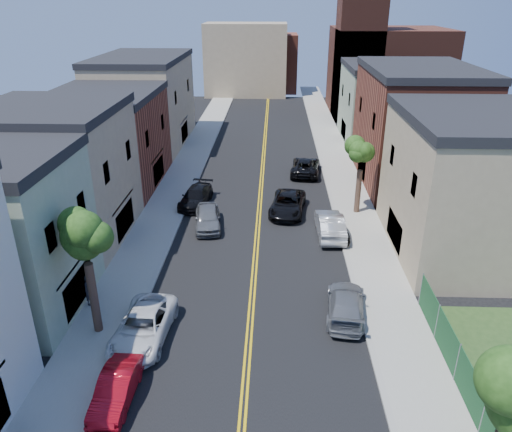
# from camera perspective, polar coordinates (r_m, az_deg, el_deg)

# --- Properties ---
(sidewalk_left) EXTENTS (3.20, 100.00, 0.15)m
(sidewalk_left) POSITION_cam_1_polar(r_m,az_deg,el_deg) (50.04, -8.38, 5.35)
(sidewalk_left) COLOR gray
(sidewalk_left) RESTS_ON ground
(sidewalk_right) EXTENTS (3.20, 100.00, 0.15)m
(sidewalk_right) POSITION_cam_1_polar(r_m,az_deg,el_deg) (49.67, 9.93, 5.10)
(sidewalk_right) COLOR gray
(sidewalk_right) RESTS_ON ground
(curb_left) EXTENTS (0.30, 100.00, 0.15)m
(curb_left) POSITION_cam_1_polar(r_m,az_deg,el_deg) (49.75, -6.39, 5.35)
(curb_left) COLOR gray
(curb_left) RESTS_ON ground
(curb_right) EXTENTS (0.30, 100.00, 0.15)m
(curb_right) POSITION_cam_1_polar(r_m,az_deg,el_deg) (49.47, 7.91, 5.15)
(curb_right) COLOR gray
(curb_right) RESTS_ON ground
(bldg_left_tan_near) EXTENTS (9.00, 10.00, 9.00)m
(bldg_left_tan_near) POSITION_cam_1_polar(r_m,az_deg,el_deg) (36.85, -22.27, 4.09)
(bldg_left_tan_near) COLOR #998466
(bldg_left_tan_near) RESTS_ON ground
(bldg_left_brick) EXTENTS (9.00, 12.00, 8.00)m
(bldg_left_brick) POSITION_cam_1_polar(r_m,az_deg,el_deg) (46.74, -16.98, 8.23)
(bldg_left_brick) COLOR brown
(bldg_left_brick) RESTS_ON ground
(bldg_left_tan_far) EXTENTS (9.00, 16.00, 9.50)m
(bldg_left_tan_far) POSITION_cam_1_polar(r_m,az_deg,el_deg) (59.61, -12.89, 12.72)
(bldg_left_tan_far) COLOR #998466
(bldg_left_tan_far) RESTS_ON ground
(bldg_right_tan) EXTENTS (9.00, 12.00, 9.00)m
(bldg_right_tan) POSITION_cam_1_polar(r_m,az_deg,el_deg) (35.10, 23.57, 2.90)
(bldg_right_tan) COLOR #998466
(bldg_right_tan) RESTS_ON ground
(bldg_right_brick) EXTENTS (9.00, 14.00, 10.00)m
(bldg_right_brick) POSITION_cam_1_polar(r_m,az_deg,el_deg) (47.66, 18.04, 9.65)
(bldg_right_brick) COLOR brown
(bldg_right_brick) RESTS_ON ground
(bldg_right_palegrn) EXTENTS (9.00, 12.00, 8.50)m
(bldg_right_palegrn) POSITION_cam_1_polar(r_m,az_deg,el_deg) (61.09, 14.64, 12.34)
(bldg_right_palegrn) COLOR gray
(bldg_right_palegrn) RESTS_ON ground
(church) EXTENTS (16.20, 14.20, 22.60)m
(church) POSITION_cam_1_polar(r_m,az_deg,el_deg) (75.67, 14.38, 16.86)
(church) COLOR #4C2319
(church) RESTS_ON ground
(backdrop_left) EXTENTS (14.00, 8.00, 12.00)m
(backdrop_left) POSITION_cam_1_polar(r_m,az_deg,el_deg) (89.25, -1.19, 17.79)
(backdrop_left) COLOR #998466
(backdrop_left) RESTS_ON ground
(backdrop_center) EXTENTS (10.00, 8.00, 10.00)m
(backdrop_center) POSITION_cam_1_polar(r_m,az_deg,el_deg) (93.20, 1.54, 17.44)
(backdrop_center) COLOR brown
(backdrop_center) RESTS_ON ground
(fence_right) EXTENTS (0.04, 15.00, 1.90)m
(fence_right) POSITION_cam_1_polar(r_m,az_deg,el_deg) (23.49, 23.64, -17.88)
(fence_right) COLOR #143F1E
(fence_right) RESTS_ON sidewalk_right
(tree_left_mid) EXTENTS (5.20, 5.20, 9.29)m
(tree_left_mid) POSITION_cam_1_polar(r_m,az_deg,el_deg) (24.36, -19.73, -0.21)
(tree_left_mid) COLOR #3D281E
(tree_left_mid) RESTS_ON sidewalk_left
(tree_right_far) EXTENTS (4.40, 4.40, 8.03)m
(tree_right_far) POSITION_cam_1_polar(r_m,az_deg,el_deg) (38.57, 12.35, 8.18)
(tree_right_far) COLOR #3D281E
(tree_right_far) RESTS_ON sidewalk_right
(red_sedan) EXTENTS (1.47, 4.04, 1.32)m
(red_sedan) POSITION_cam_1_polar(r_m,az_deg,el_deg) (23.10, -16.01, -18.82)
(red_sedan) COLOR #A80B17
(red_sedan) RESTS_ON ground
(white_pickup) EXTENTS (2.82, 5.58, 1.51)m
(white_pickup) POSITION_cam_1_polar(r_m,az_deg,el_deg) (26.09, -13.03, -12.46)
(white_pickup) COLOR silver
(white_pickup) RESTS_ON ground
(grey_car_left) EXTENTS (2.54, 4.94, 1.61)m
(grey_car_left) POSITION_cam_1_polar(r_m,az_deg,el_deg) (37.09, -5.67, -0.19)
(grey_car_left) COLOR #5B5E63
(grey_car_left) RESTS_ON ground
(black_car_left) EXTENTS (2.72, 5.32, 1.48)m
(black_car_left) POSITION_cam_1_polar(r_m,az_deg,el_deg) (41.30, -7.03, 2.27)
(black_car_left) COLOR black
(black_car_left) RESTS_ON ground
(grey_car_right) EXTENTS (2.66, 5.21, 1.45)m
(grey_car_right) POSITION_cam_1_polar(r_m,az_deg,el_deg) (27.57, 10.45, -10.07)
(grey_car_right) COLOR slate
(grey_car_right) RESTS_ON ground
(black_car_right) EXTENTS (2.31, 4.85, 1.60)m
(black_car_right) POSITION_cam_1_polar(r_m,az_deg,el_deg) (36.09, 8.92, -1.10)
(black_car_right) COLOR black
(black_car_right) RESTS_ON ground
(silver_car_right) EXTENTS (1.96, 5.26, 1.72)m
(silver_car_right) POSITION_cam_1_polar(r_m,az_deg,el_deg) (36.06, 8.64, -1.00)
(silver_car_right) COLOR #A2A5AA
(silver_car_right) RESTS_ON ground
(dark_car_right_far) EXTENTS (3.25, 5.96, 1.58)m
(dark_car_right_far) POSITION_cam_1_polar(r_m,az_deg,el_deg) (48.63, 5.80, 5.82)
(dark_car_right_far) COLOR black
(dark_car_right_far) RESTS_ON ground
(black_suv_lane) EXTENTS (3.33, 5.90, 1.56)m
(black_suv_lane) POSITION_cam_1_polar(r_m,az_deg,el_deg) (39.52, 3.72, 1.43)
(black_suv_lane) COLOR black
(black_suv_lane) RESTS_ON ground
(pedestrian_left) EXTENTS (0.67, 0.78, 1.80)m
(pedestrian_left) POSITION_cam_1_polar(r_m,az_deg,el_deg) (29.21, -18.89, -8.19)
(pedestrian_left) COLOR #24232A
(pedestrian_left) RESTS_ON sidewalk_left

